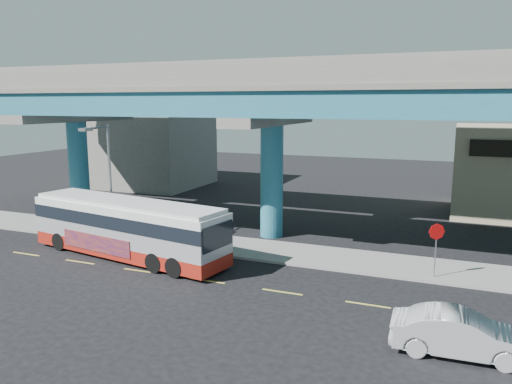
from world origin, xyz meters
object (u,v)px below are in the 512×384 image
at_px(transit_bus, 127,226).
at_px(street_lamp, 104,166).
at_px(sedan, 461,334).
at_px(stop_sign, 436,238).
at_px(parked_car, 111,220).

xyz_separation_m(transit_bus, street_lamp, (-2.99, 1.92, 3.13)).
distance_m(transit_bus, sedan, 18.58).
distance_m(transit_bus, street_lamp, 4.73).
bearing_deg(stop_sign, transit_bus, -178.16).
bearing_deg(street_lamp, sedan, -18.66).
bearing_deg(street_lamp, transit_bus, -32.65).
distance_m(sedan, stop_sign, 7.97).
relative_size(transit_bus, stop_sign, 4.79).
bearing_deg(sedan, parked_car, 64.68).
bearing_deg(transit_bus, stop_sign, 18.89).
distance_m(transit_bus, stop_sign, 16.82).
bearing_deg(sedan, stop_sign, 6.36).
xyz_separation_m(transit_bus, parked_car, (-4.53, 4.23, -0.94)).
relative_size(street_lamp, stop_sign, 2.67).
height_order(transit_bus, street_lamp, street_lamp).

